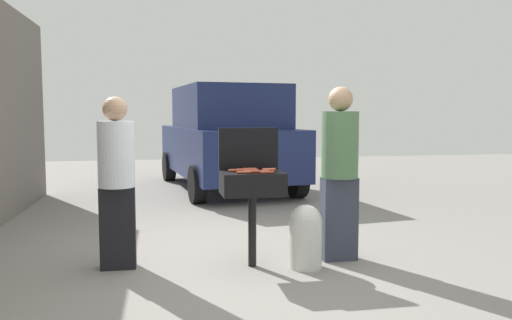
{
  "coord_description": "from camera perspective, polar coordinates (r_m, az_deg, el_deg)",
  "views": [
    {
      "loc": [
        -0.73,
        -4.92,
        1.49
      ],
      "look_at": [
        0.26,
        0.41,
        1.0
      ],
      "focal_mm": 35.91,
      "sensor_mm": 36.0,
      "label": 1
    }
  ],
  "objects": [
    {
      "name": "grill_lid_open",
      "position": [
        5.14,
        -0.85,
        1.27
      ],
      "size": [
        0.6,
        0.05,
        0.42
      ],
      "primitive_type": "cube",
      "color": "black",
      "rests_on": "bbq_grill"
    },
    {
      "name": "person_left",
      "position": [
        5.06,
        -15.27,
        -1.75
      ],
      "size": [
        0.35,
        0.35,
        1.65
      ],
      "rotation": [
        0.0,
        0.0,
        -0.14
      ],
      "color": "black",
      "rests_on": "ground"
    },
    {
      "name": "propane_tank",
      "position": [
        5.02,
        5.54,
        -8.32
      ],
      "size": [
        0.32,
        0.32,
        0.62
      ],
      "color": "silver",
      "rests_on": "ground"
    },
    {
      "name": "hot_dog_2",
      "position": [
        5.07,
        -0.7,
        -1.02
      ],
      "size": [
        0.13,
        0.03,
        0.03
      ],
      "primitive_type": "cylinder",
      "rotation": [
        0.0,
        1.57,
        0.02
      ],
      "color": "#B74C33",
      "rests_on": "bbq_grill"
    },
    {
      "name": "hot_dog_5",
      "position": [
        4.84,
        -0.83,
        -1.32
      ],
      "size": [
        0.13,
        0.04,
        0.03
      ],
      "primitive_type": "cylinder",
      "rotation": [
        0.0,
        1.57,
        0.08
      ],
      "color": "#AD4228",
      "rests_on": "bbq_grill"
    },
    {
      "name": "hot_dog_6",
      "position": [
        5.01,
        -1.52,
        -1.1
      ],
      "size": [
        0.13,
        0.04,
        0.03
      ],
      "primitive_type": "cylinder",
      "rotation": [
        0.0,
        1.57,
        0.09
      ],
      "color": "#AD4228",
      "rests_on": "bbq_grill"
    },
    {
      "name": "hot_dog_0",
      "position": [
        4.8,
        1.23,
        -1.37
      ],
      "size": [
        0.13,
        0.03,
        0.03
      ],
      "primitive_type": "cylinder",
      "rotation": [
        0.0,
        1.57,
        0.04
      ],
      "color": "#AD4228",
      "rests_on": "bbq_grill"
    },
    {
      "name": "ground_plane",
      "position": [
        5.19,
        -2.05,
        -11.51
      ],
      "size": [
        24.0,
        24.0,
        0.0
      ],
      "primitive_type": "plane",
      "color": "gray"
    },
    {
      "name": "hot_dog_4",
      "position": [
        4.88,
        -0.76,
        -1.26
      ],
      "size": [
        0.13,
        0.04,
        0.03
      ],
      "primitive_type": "cylinder",
      "rotation": [
        0.0,
        1.57,
        -0.09
      ],
      "color": "#AD4228",
      "rests_on": "bbq_grill"
    },
    {
      "name": "hot_dog_3",
      "position": [
        4.79,
        -1.39,
        -1.38
      ],
      "size": [
        0.13,
        0.04,
        0.03
      ],
      "primitive_type": "cylinder",
      "rotation": [
        0.0,
        1.57,
        -0.07
      ],
      "color": "#B74C33",
      "rests_on": "bbq_grill"
    },
    {
      "name": "hot_dog_10",
      "position": [
        5.0,
        1.39,
        -1.11
      ],
      "size": [
        0.13,
        0.03,
        0.03
      ],
      "primitive_type": "cylinder",
      "rotation": [
        0.0,
        1.57,
        0.04
      ],
      "color": "#B74C33",
      "rests_on": "bbq_grill"
    },
    {
      "name": "person_right",
      "position": [
        5.24,
        9.3,
        -0.75
      ],
      "size": [
        0.37,
        0.37,
        1.76
      ],
      "rotation": [
        0.0,
        0.0,
        3.33
      ],
      "color": "#333847",
      "rests_on": "ground"
    },
    {
      "name": "hot_dog_7",
      "position": [
        4.98,
        -0.49,
        -1.13
      ],
      "size": [
        0.13,
        0.04,
        0.03
      ],
      "primitive_type": "cylinder",
      "rotation": [
        0.0,
        1.57,
        -0.09
      ],
      "color": "#AD4228",
      "rests_on": "bbq_grill"
    },
    {
      "name": "hot_dog_9",
      "position": [
        4.86,
        0.66,
        -1.29
      ],
      "size": [
        0.13,
        0.03,
        0.03
      ],
      "primitive_type": "cylinder",
      "rotation": [
        0.0,
        1.57,
        0.05
      ],
      "color": "#B74C33",
      "rests_on": "bbq_grill"
    },
    {
      "name": "hot_dog_1",
      "position": [
        5.05,
        1.45,
        -1.04
      ],
      "size": [
        0.13,
        0.03,
        0.03
      ],
      "primitive_type": "cylinder",
      "rotation": [
        0.0,
        1.57,
        -0.02
      ],
      "color": "#C6593D",
      "rests_on": "bbq_grill"
    },
    {
      "name": "parked_minivan",
      "position": [
        10.16,
        -3.31,
        2.54
      ],
      "size": [
        2.52,
        4.62,
        2.02
      ],
      "rotation": [
        0.0,
        0.0,
        3.28
      ],
      "color": "navy",
      "rests_on": "ground"
    },
    {
      "name": "bbq_grill",
      "position": [
        4.96,
        -0.42,
        -2.99
      ],
      "size": [
        0.6,
        0.44,
        0.93
      ],
      "color": "black",
      "rests_on": "ground"
    },
    {
      "name": "hot_dog_8",
      "position": [
        4.97,
        -2.33,
        -1.15
      ],
      "size": [
        0.13,
        0.03,
        0.03
      ],
      "primitive_type": "cylinder",
      "rotation": [
        0.0,
        1.57,
        0.01
      ],
      "color": "#B74C33",
      "rests_on": "bbq_grill"
    }
  ]
}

